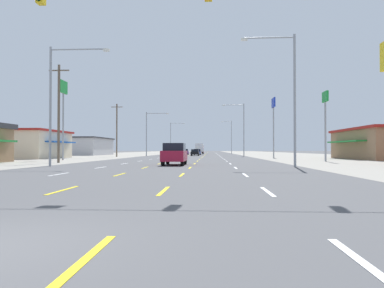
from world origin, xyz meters
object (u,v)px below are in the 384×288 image
at_px(hatchback_center_turn_mid, 197,152).
at_px(pole_sign_right_row_1, 325,111).
at_px(sedan_center_turn_near, 195,152).
at_px(streetlight_right_row_1, 242,126).
at_px(streetlight_right_row_2, 231,135).
at_px(suv_center_turn_nearest, 175,154).
at_px(streetlight_left_row_0, 57,96).
at_px(hatchback_inner_left_midfar, 185,152).
at_px(streetlight_right_row_0, 289,90).
at_px(streetlight_left_row_1, 149,130).
at_px(box_truck_center_turn_far, 200,148).
at_px(pole_sign_left_row_1, 63,100).
at_px(streetlight_left_row_2, 172,136).
at_px(pole_sign_right_row_2, 273,112).

distance_m(hatchback_center_turn_mid, pole_sign_right_row_1, 50.21).
height_order(sedan_center_turn_near, streetlight_right_row_1, streetlight_right_row_1).
bearing_deg(streetlight_right_row_2, hatchback_center_turn_mid, -110.18).
height_order(suv_center_turn_nearest, streetlight_right_row_2, streetlight_right_row_2).
relative_size(hatchback_center_turn_mid, streetlight_left_row_0, 0.39).
height_order(sedan_center_turn_near, streetlight_right_row_2, streetlight_right_row_2).
distance_m(hatchback_inner_left_midfar, streetlight_right_row_0, 67.80).
bearing_deg(streetlight_right_row_2, streetlight_right_row_0, -90.09).
relative_size(pole_sign_right_row_1, streetlight_left_row_1, 0.89).
distance_m(sedan_center_turn_near, streetlight_left_row_1, 12.07).
distance_m(box_truck_center_turn_far, streetlight_right_row_1, 35.35).
bearing_deg(streetlight_left_row_0, hatchback_center_turn_mid, 81.04).
bearing_deg(streetlight_left_row_0, hatchback_inner_left_midfar, 84.90).
bearing_deg(pole_sign_right_row_1, hatchback_inner_left_midfar, 111.09).
distance_m(pole_sign_left_row_1, streetlight_right_row_0, 31.36).
relative_size(hatchback_center_turn_mid, streetlight_right_row_2, 0.36).
bearing_deg(suv_center_turn_nearest, pole_sign_left_row_1, 139.32).
xyz_separation_m(box_truck_center_turn_far, pole_sign_left_row_1, (-16.37, -60.16, 6.25)).
relative_size(box_truck_center_turn_far, streetlight_left_row_2, 0.69).
height_order(pole_sign_right_row_1, streetlight_left_row_0, streetlight_left_row_0).
distance_m(sedan_center_turn_near, streetlight_left_row_2, 39.19).
bearing_deg(sedan_center_turn_near, hatchback_center_turn_mid, 89.44).
bearing_deg(streetlight_left_row_1, sedan_center_turn_near, 32.37).
bearing_deg(streetlight_left_row_2, suv_center_turn_nearest, -83.43).
relative_size(box_truck_center_turn_far, streetlight_left_row_1, 0.78).
relative_size(pole_sign_right_row_1, pole_sign_right_row_2, 0.80).
height_order(suv_center_turn_nearest, streetlight_right_row_0, streetlight_right_row_0).
relative_size(hatchback_inner_left_midfar, pole_sign_left_row_1, 0.37).
relative_size(hatchback_center_turn_mid, streetlight_left_row_2, 0.37).
height_order(pole_sign_left_row_1, pole_sign_right_row_2, pole_sign_left_row_1).
height_order(pole_sign_right_row_1, streetlight_left_row_1, streetlight_left_row_1).
relative_size(hatchback_center_turn_mid, pole_sign_right_row_1, 0.47).
bearing_deg(streetlight_right_row_2, box_truck_center_turn_far, -135.07).
height_order(streetlight_left_row_0, streetlight_right_row_2, streetlight_right_row_2).
bearing_deg(streetlight_right_row_0, streetlight_left_row_1, 113.91).
relative_size(pole_sign_left_row_1, pole_sign_right_row_1, 1.29).
bearing_deg(suv_center_turn_nearest, box_truck_center_turn_far, 90.14).
height_order(pole_sign_right_row_1, streetlight_left_row_2, streetlight_left_row_2).
relative_size(pole_sign_left_row_1, streetlight_left_row_1, 1.15).
distance_m(streetlight_left_row_1, streetlight_right_row_2, 47.76).
distance_m(suv_center_turn_nearest, box_truck_center_turn_far, 74.39).
height_order(suv_center_turn_nearest, pole_sign_right_row_2, pole_sign_right_row_2).
relative_size(pole_sign_left_row_1, streetlight_right_row_0, 0.99).
xyz_separation_m(hatchback_center_turn_mid, streetlight_left_row_2, (-9.53, 27.13, 5.31)).
distance_m(streetlight_right_row_0, streetlight_right_row_2, 87.21).
relative_size(hatchback_inner_left_midfar, streetlight_left_row_2, 0.37).
relative_size(pole_sign_right_row_1, streetlight_left_row_2, 0.79).
height_order(hatchback_center_turn_mid, streetlight_right_row_1, streetlight_right_row_1).
bearing_deg(pole_sign_left_row_1, suv_center_turn_nearest, -40.68).
distance_m(hatchback_inner_left_midfar, streetlight_right_row_2, 25.55).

